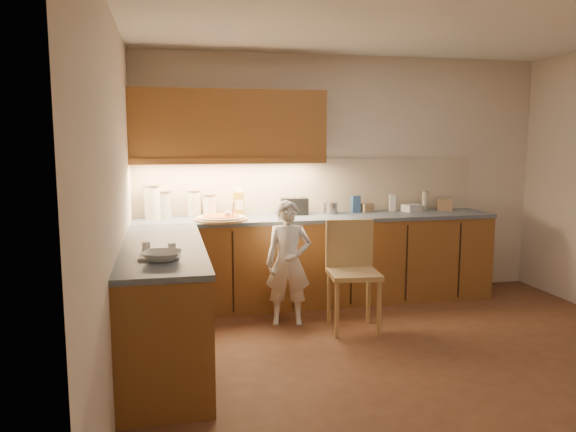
# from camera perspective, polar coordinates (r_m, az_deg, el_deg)

# --- Properties ---
(room) EXTENTS (4.54, 4.50, 2.62)m
(room) POSITION_cam_1_polar(r_m,az_deg,el_deg) (4.32, 14.02, 7.05)
(room) COLOR #54301D
(room) RESTS_ON ground
(l_counter) EXTENTS (3.77, 2.62, 0.92)m
(l_counter) POSITION_cam_1_polar(r_m,az_deg,el_deg) (5.37, -1.40, -5.68)
(l_counter) COLOR brown
(l_counter) RESTS_ON ground
(backsplash) EXTENTS (3.75, 0.02, 0.58)m
(backsplash) POSITION_cam_1_polar(r_m,az_deg,el_deg) (6.08, 2.32, 3.09)
(backsplash) COLOR beige
(backsplash) RESTS_ON l_counter
(upper_cabinets) EXTENTS (1.95, 0.36, 0.73)m
(upper_cabinets) POSITION_cam_1_polar(r_m,az_deg,el_deg) (5.74, -6.06, 9.14)
(upper_cabinets) COLOR brown
(upper_cabinets) RESTS_ON ground
(pizza_on_board) EXTENTS (0.53, 0.53, 0.21)m
(pizza_on_board) POSITION_cam_1_polar(r_m,az_deg,el_deg) (5.54, -6.81, -0.22)
(pizza_on_board) COLOR tan
(pizza_on_board) RESTS_ON l_counter
(child) EXTENTS (0.47, 0.35, 1.16)m
(child) POSITION_cam_1_polar(r_m,az_deg,el_deg) (5.21, 0.03, -4.77)
(child) COLOR white
(child) RESTS_ON ground
(wooden_chair) EXTENTS (0.49, 0.49, 0.98)m
(wooden_chair) POSITION_cam_1_polar(r_m,az_deg,el_deg) (5.14, 6.51, -5.11)
(wooden_chair) COLOR tan
(wooden_chair) RESTS_ON ground
(mixing_bowl) EXTENTS (0.30, 0.30, 0.06)m
(mixing_bowl) POSITION_cam_1_polar(r_m,az_deg,el_deg) (3.82, -12.67, -3.97)
(mixing_bowl) COLOR silver
(mixing_bowl) RESTS_ON l_counter
(canister_a) EXTENTS (0.17, 0.17, 0.34)m
(canister_a) POSITION_cam_1_polar(r_m,az_deg,el_deg) (5.77, -13.62, 1.41)
(canister_a) COLOR white
(canister_a) RESTS_ON l_counter
(canister_b) EXTENTS (0.16, 0.16, 0.28)m
(canister_b) POSITION_cam_1_polar(r_m,az_deg,el_deg) (5.81, -12.48, 1.18)
(canister_b) COLOR beige
(canister_b) RESTS_ON l_counter
(canister_c) EXTENTS (0.15, 0.15, 0.28)m
(canister_c) POSITION_cam_1_polar(r_m,az_deg,el_deg) (5.81, -9.51, 1.27)
(canister_c) COLOR white
(canister_c) RESTS_ON l_counter
(canister_d) EXTENTS (0.14, 0.14, 0.23)m
(canister_d) POSITION_cam_1_polar(r_m,az_deg,el_deg) (5.80, -7.98, 1.07)
(canister_d) COLOR white
(canister_d) RESTS_ON l_counter
(oil_jug) EXTENTS (0.12, 0.11, 0.30)m
(oil_jug) POSITION_cam_1_polar(r_m,az_deg,el_deg) (5.80, -5.01, 1.29)
(oil_jug) COLOR #B08D23
(oil_jug) RESTS_ON l_counter
(toaster) EXTENTS (0.29, 0.18, 0.18)m
(toaster) POSITION_cam_1_polar(r_m,az_deg,el_deg) (5.91, 0.67, 0.99)
(toaster) COLOR black
(toaster) RESTS_ON l_counter
(steel_pot) EXTENTS (0.16, 0.16, 0.12)m
(steel_pot) POSITION_cam_1_polar(r_m,az_deg,el_deg) (6.00, 4.33, 0.82)
(steel_pot) COLOR #ABABB0
(steel_pot) RESTS_ON l_counter
(blue_box) EXTENTS (0.10, 0.07, 0.18)m
(blue_box) POSITION_cam_1_polar(r_m,az_deg,el_deg) (6.14, 6.89, 1.21)
(blue_box) COLOR #2F538F
(blue_box) RESTS_ON l_counter
(card_box_a) EXTENTS (0.15, 0.13, 0.09)m
(card_box_a) POSITION_cam_1_polar(r_m,az_deg,el_deg) (6.19, 8.03, 0.84)
(card_box_a) COLOR tan
(card_box_a) RESTS_ON l_counter
(white_bottle) EXTENTS (0.07, 0.07, 0.19)m
(white_bottle) POSITION_cam_1_polar(r_m,az_deg,el_deg) (6.30, 10.53, 1.32)
(white_bottle) COLOR silver
(white_bottle) RESTS_ON l_counter
(flat_pack) EXTENTS (0.23, 0.19, 0.08)m
(flat_pack) POSITION_cam_1_polar(r_m,az_deg,el_deg) (6.34, 12.43, 0.82)
(flat_pack) COLOR white
(flat_pack) RESTS_ON l_counter
(tall_jar) EXTENTS (0.07, 0.07, 0.22)m
(tall_jar) POSITION_cam_1_polar(r_m,az_deg,el_deg) (6.42, 13.73, 1.51)
(tall_jar) COLOR beige
(tall_jar) RESTS_ON l_counter
(card_box_b) EXTENTS (0.19, 0.17, 0.12)m
(card_box_b) POSITION_cam_1_polar(r_m,az_deg,el_deg) (6.49, 15.60, 1.09)
(card_box_b) COLOR #A68259
(card_box_b) RESTS_ON l_counter
(dough_cloth) EXTENTS (0.28, 0.23, 0.02)m
(dough_cloth) POSITION_cam_1_polar(r_m,az_deg,el_deg) (3.91, -12.92, -4.02)
(dough_cloth) COLOR silver
(dough_cloth) RESTS_ON l_counter
(spice_jar_a) EXTENTS (0.08, 0.08, 0.08)m
(spice_jar_a) POSITION_cam_1_polar(r_m,az_deg,el_deg) (4.09, -14.22, -3.11)
(spice_jar_a) COLOR white
(spice_jar_a) RESTS_ON l_counter
(spice_jar_b) EXTENTS (0.07, 0.07, 0.07)m
(spice_jar_b) POSITION_cam_1_polar(r_m,az_deg,el_deg) (4.04, -11.71, -3.22)
(spice_jar_b) COLOR silver
(spice_jar_b) RESTS_ON l_counter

